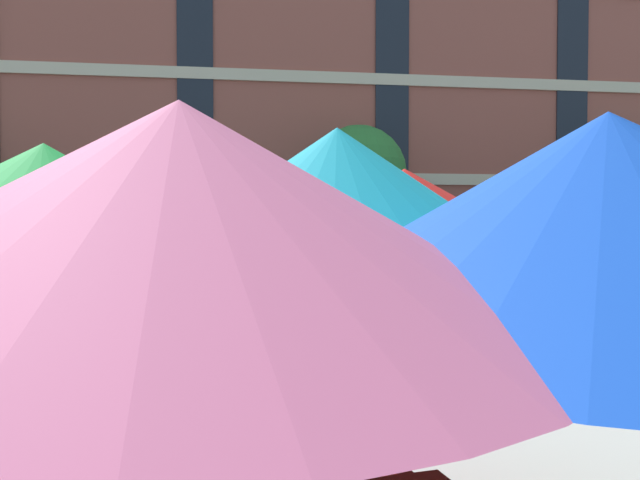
{
  "coord_description": "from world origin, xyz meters",
  "views": [
    {
      "loc": [
        0.79,
        -11.5,
        1.86
      ],
      "look_at": [
        3.02,
        3.2,
        1.4
      ],
      "focal_mm": 36.36,
      "sensor_mm": 36.0,
      "label": 1
    }
  ],
  "objects_px": {
    "patio_umbrella": "(337,216)",
    "sedan_green": "(138,260)",
    "pickup_blue": "(410,254)",
    "street_tree_middle": "(359,174)"
  },
  "relations": [
    {
      "from": "sedan_green",
      "to": "pickup_blue",
      "type": "height_order",
      "value": "pickup_blue"
    },
    {
      "from": "sedan_green",
      "to": "pickup_blue",
      "type": "relative_size",
      "value": 0.86
    },
    {
      "from": "pickup_blue",
      "to": "patio_umbrella",
      "type": "relative_size",
      "value": 1.24
    },
    {
      "from": "sedan_green",
      "to": "patio_umbrella",
      "type": "height_order",
      "value": "patio_umbrella"
    },
    {
      "from": "patio_umbrella",
      "to": "sedan_green",
      "type": "bearing_deg",
      "value": 100.46
    },
    {
      "from": "pickup_blue",
      "to": "patio_umbrella",
      "type": "bearing_deg",
      "value": -107.85
    },
    {
      "from": "pickup_blue",
      "to": "patio_umbrella",
      "type": "height_order",
      "value": "patio_umbrella"
    },
    {
      "from": "sedan_green",
      "to": "street_tree_middle",
      "type": "bearing_deg",
      "value": 30.54
    },
    {
      "from": "pickup_blue",
      "to": "patio_umbrella",
      "type": "distance_m",
      "value": 13.37
    },
    {
      "from": "sedan_green",
      "to": "street_tree_middle",
      "type": "xyz_separation_m",
      "value": [
        5.91,
        3.49,
        2.25
      ]
    }
  ]
}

